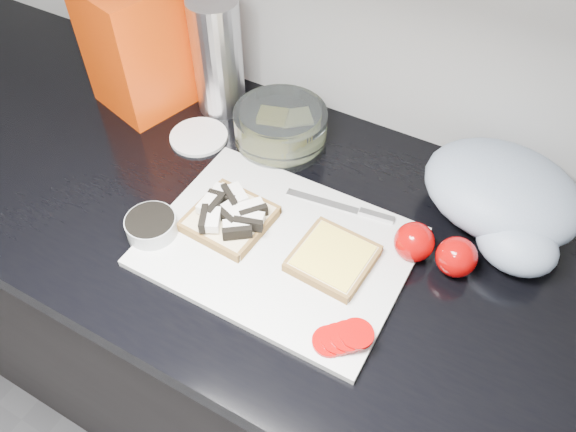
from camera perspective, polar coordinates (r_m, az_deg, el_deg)
The scene contains 14 objects.
base_cabinet at distance 1.33m, azimuth 0.09°, elevation -13.77°, with size 3.50×0.60×0.86m, color black.
countertop at distance 0.95m, azimuth 0.12°, elevation -1.19°, with size 3.50×0.64×0.04m, color black.
cutting_board at distance 0.89m, azimuth -0.94°, elevation -3.13°, with size 0.40×0.30×0.01m, color silver.
bread_left at distance 0.91m, azimuth -5.88°, elevation -0.02°, with size 0.13×0.13×0.04m.
bread_right at distance 0.86m, azimuth 4.59°, elevation -4.31°, with size 0.13×0.13×0.02m.
tomato_slices at distance 0.79m, azimuth 5.59°, elevation -12.19°, with size 0.09×0.08×0.02m.
knife at distance 0.94m, azimuth 6.64°, elevation 0.65°, with size 0.19×0.04×0.01m.
seed_tub at distance 0.92m, azimuth -13.67°, elevation -1.08°, with size 0.08×0.08×0.04m.
tub_lid at distance 1.09m, azimuth -9.05°, elevation 7.95°, with size 0.11×0.11×0.01m, color white.
glass_bowl at distance 1.05m, azimuth -0.76°, elevation 8.94°, with size 0.17×0.17×0.07m.
bread_bag at distance 1.14m, azimuth -15.30°, elevation 16.33°, with size 0.16×0.15×0.25m, color #F22D04.
steel_canister at distance 1.10m, azimuth -7.17°, elevation 15.71°, with size 0.09×0.09×0.23m, color silver.
grocery_bag at distance 0.96m, azimuth 21.10°, elevation 1.67°, with size 0.29×0.26×0.11m.
whole_tomatoes at distance 0.88m, azimuth 14.71°, elevation -3.30°, with size 0.13×0.07×0.06m.
Camera 1 is at (0.30, 0.67, 1.61)m, focal length 35.00 mm.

